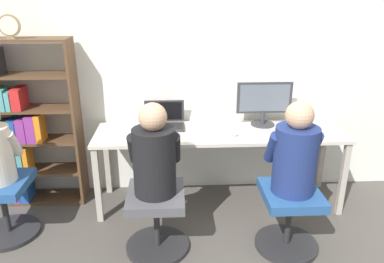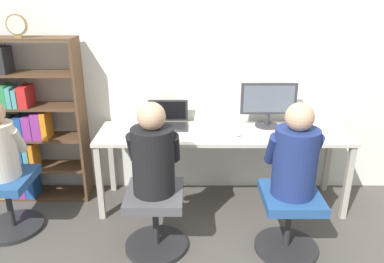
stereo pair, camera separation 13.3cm
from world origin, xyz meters
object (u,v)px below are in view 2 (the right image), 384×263
Objects in this scene: desktop_monitor at (267,104)px; office_chair_left at (287,217)px; person_at_laptop at (151,154)px; office_chair_side at (6,199)px; desk_clock at (14,25)px; office_chair_right at (154,216)px; keyboard at (267,134)px; person_at_monitor at (294,156)px; laptop at (166,121)px; bookshelf at (18,126)px.

desktop_monitor is 1.01× the size of office_chair_left.
office_chair_side is at bearing 169.22° from person_at_laptop.
person_at_laptop is at bearing -10.78° from office_chair_side.
office_chair_right is at bearing -32.08° from desk_clock.
keyboard is at bearing 8.45° from office_chair_side.
office_chair_right is at bearing 178.73° from person_at_monitor.
desktop_monitor is 0.74× the size of person_at_laptop.
office_chair_left is at bearing -90.00° from person_at_monitor.
office_chair_left is 0.73× the size of person_at_laptop.
desktop_monitor is 1.38× the size of laptop.
laptop is 0.94× the size of keyboard.
person_at_laptop reaches higher than office_chair_left.
person_at_laptop is 1.36m from office_chair_side.
office_chair_left is (0.96, -0.84, -0.48)m from laptop.
person_at_monitor reaches higher than desktop_monitor.
keyboard reaches higher than office_chair_side.
person_at_monitor is at bearing -19.20° from bookshelf.
keyboard is 0.57× the size of person_at_laptop.
bookshelf is at bearing 160.69° from office_chair_left.
bookshelf is (-2.31, 0.81, 0.45)m from office_chair_left.
keyboard reaches higher than office_chair_left.
office_chair_right is 2.58× the size of desk_clock.
desktop_monitor is 0.33× the size of bookshelf.
keyboard is at bearing -15.51° from laptop.
laptop is 0.94m from office_chair_right.
desk_clock is (-2.17, 0.75, 0.83)m from person_at_monitor.
office_chair_right is at bearing -140.17° from desktop_monitor.
office_chair_left is at bearing -87.11° from desktop_monitor.
office_chair_right is 1.13m from person_at_monitor.
bookshelf is at bearing 148.93° from office_chair_right.
desktop_monitor is 0.73× the size of person_at_monitor.
person_at_monitor is at bearing -1.27° from office_chair_right.
office_chair_left is 1.00× the size of office_chair_right.
keyboard is 0.78× the size of office_chair_side.
office_chair_left is 0.33× the size of bookshelf.
office_chair_side is at bearing -171.55° from keyboard.
desk_clock is at bearing -176.02° from laptop.
keyboard is (-0.03, -0.25, -0.20)m from desktop_monitor.
bookshelf is at bearing 174.43° from keyboard.
person_at_monitor is 3.57× the size of desk_clock.
desk_clock is (-1.21, -0.08, 0.86)m from laptop.
person_at_monitor reaches higher than office_chair_left.
keyboard is at bearing 96.74° from office_chair_left.
office_chair_right is (-0.94, -0.56, -0.44)m from keyboard.
desktop_monitor is 1.06m from office_chair_left.
bookshelf is 3.06× the size of office_chair_side.
person_at_monitor is at bearing -83.21° from keyboard.
person_at_laptop is (-0.94, -0.56, 0.07)m from keyboard.
person_at_monitor is at bearing 90.00° from office_chair_left.
office_chair_side is (-1.23, 0.23, -0.51)m from person_at_laptop.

